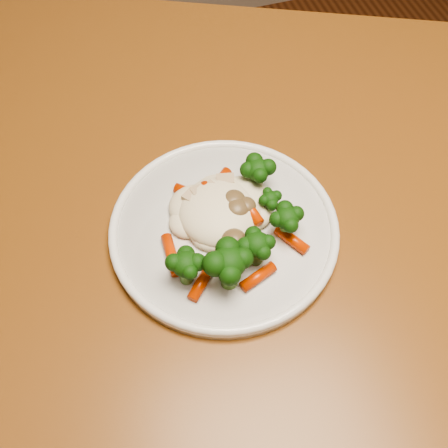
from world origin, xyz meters
name	(u,v)px	position (x,y,z in m)	size (l,w,h in m)	color
dining_table	(193,250)	(0.03, 0.18, 0.64)	(1.32, 1.14, 0.75)	brown
plate	(224,231)	(0.06, 0.13, 0.76)	(0.25, 0.25, 0.01)	white
meal	(231,223)	(0.06, 0.12, 0.78)	(0.16, 0.17, 0.05)	#F9EDC7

